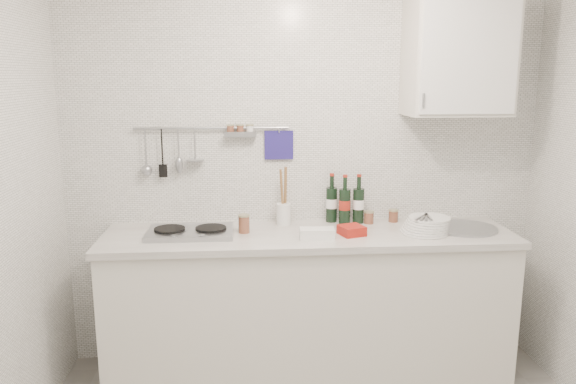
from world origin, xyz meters
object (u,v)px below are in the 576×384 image
object	(u,v)px
wall_cabinet	(459,56)
plate_stack_sink	(427,225)
wine_bottles	(345,199)
utensil_crock	(284,211)
plate_stack_hob	(184,231)

from	to	relation	value
wall_cabinet	plate_stack_sink	xyz separation A→B (m)	(-0.20, -0.18, -0.98)
wall_cabinet	wine_bottles	size ratio (longest dim) A/B	2.26
wall_cabinet	utensil_crock	world-z (taller)	wall_cabinet
wine_bottles	wall_cabinet	bearing A→B (deg)	-7.65
plate_stack_hob	wine_bottles	distance (m)	1.02
plate_stack_sink	utensil_crock	xyz separation A→B (m)	(-0.84, 0.25, 0.04)
wall_cabinet	plate_stack_hob	world-z (taller)	wall_cabinet
utensil_crock	wall_cabinet	bearing A→B (deg)	-3.95
wine_bottles	utensil_crock	distance (m)	0.40
wall_cabinet	wine_bottles	distance (m)	1.09
wall_cabinet	wine_bottles	world-z (taller)	wall_cabinet
plate_stack_hob	wine_bottles	xyz separation A→B (m)	(0.99, 0.17, 0.14)
plate_stack_sink	utensil_crock	bearing A→B (deg)	163.35
wall_cabinet	plate_stack_hob	size ratio (longest dim) A/B	2.63
plate_stack_hob	utensil_crock	world-z (taller)	utensil_crock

